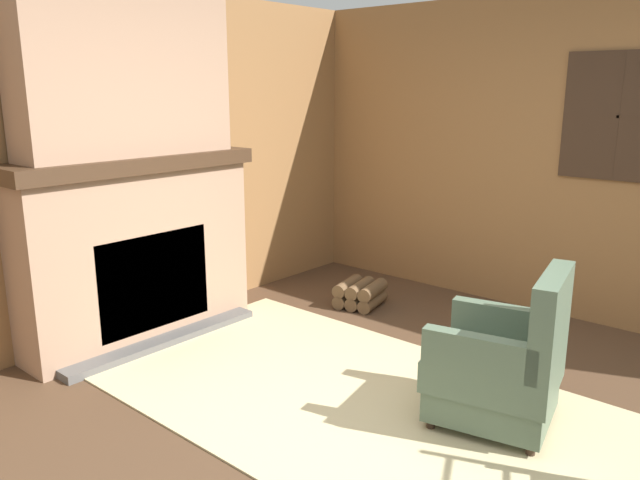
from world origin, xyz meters
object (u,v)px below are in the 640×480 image
at_px(armchair, 502,368).
at_px(oil_lamp_vase, 55,146).
at_px(firewood_stack, 360,294).
at_px(storage_case, 145,145).

relative_size(armchair, oil_lamp_vase, 3.23).
bearing_deg(firewood_stack, oil_lamp_vase, -112.50).
distance_m(armchair, firewood_stack, 2.11).
bearing_deg(storage_case, firewood_stack, 58.74).
height_order(armchair, oil_lamp_vase, oil_lamp_vase).
height_order(firewood_stack, storage_case, storage_case).
distance_m(oil_lamp_vase, storage_case, 0.70).
xyz_separation_m(armchair, firewood_stack, (-1.81, 1.06, -0.23)).
relative_size(firewood_stack, storage_case, 1.75).
xyz_separation_m(armchair, oil_lamp_vase, (-2.71, -1.13, 1.15)).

